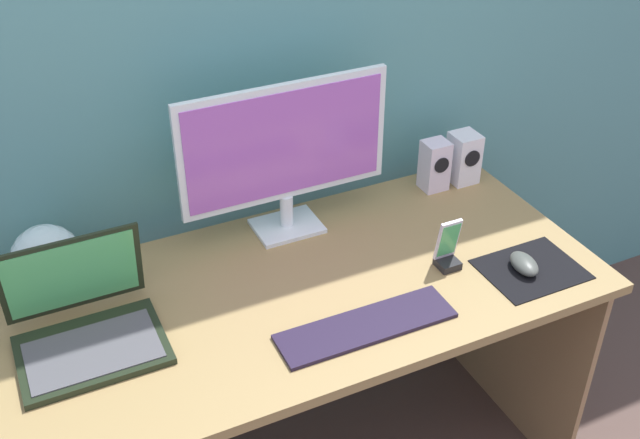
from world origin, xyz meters
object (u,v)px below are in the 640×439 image
(speaker_near_monitor, at_px, (435,165))
(fishbowl, at_px, (47,259))
(monitor, at_px, (285,151))
(speaker_right, at_px, (463,158))
(mouse, at_px, (524,264))
(laptop, at_px, (85,324))
(keyboard_external, at_px, (366,326))
(phone_in_dock, at_px, (448,250))

(speaker_near_monitor, relative_size, fishbowl, 0.89)
(monitor, distance_m, speaker_right, 0.60)
(monitor, bearing_deg, mouse, -42.90)
(fishbowl, bearing_deg, speaker_right, -0.37)
(laptop, bearing_deg, keyboard_external, -21.54)
(monitor, distance_m, keyboard_external, 0.51)
(speaker_near_monitor, xyz_separation_m, keyboard_external, (-0.48, -0.46, -0.07))
(monitor, relative_size, mouse, 5.74)
(speaker_right, distance_m, speaker_near_monitor, 0.10)
(speaker_right, bearing_deg, mouse, -104.26)
(mouse, bearing_deg, phone_in_dock, 158.05)
(speaker_near_monitor, relative_size, keyboard_external, 0.36)
(laptop, xyz_separation_m, keyboard_external, (0.59, -0.23, -0.04))
(laptop, height_order, keyboard_external, laptop)
(speaker_near_monitor, distance_m, phone_in_dock, 0.39)
(monitor, relative_size, phone_in_dock, 4.13)
(keyboard_external, height_order, mouse, mouse)
(keyboard_external, relative_size, mouse, 4.27)
(monitor, distance_m, speaker_near_monitor, 0.51)
(monitor, relative_size, fishbowl, 3.34)
(fishbowl, xyz_separation_m, mouse, (1.09, -0.45, -0.06))
(speaker_near_monitor, bearing_deg, keyboard_external, -135.76)
(laptop, bearing_deg, phone_in_dock, -7.22)
(speaker_near_monitor, height_order, mouse, speaker_near_monitor)
(laptop, xyz_separation_m, fishbowl, (-0.04, 0.24, 0.03))
(laptop, bearing_deg, fishbowl, 99.41)
(speaker_near_monitor, distance_m, mouse, 0.45)
(speaker_near_monitor, bearing_deg, phone_in_dock, -117.34)
(speaker_right, relative_size, mouse, 1.55)
(mouse, height_order, phone_in_dock, phone_in_dock)
(keyboard_external, xyz_separation_m, phone_in_dock, (0.30, 0.12, 0.04))
(speaker_right, bearing_deg, phone_in_dock, -129.12)
(phone_in_dock, bearing_deg, monitor, 132.17)
(speaker_near_monitor, height_order, keyboard_external, speaker_near_monitor)
(keyboard_external, bearing_deg, mouse, 2.83)
(fishbowl, bearing_deg, phone_in_dock, -20.75)
(laptop, height_order, mouse, laptop)
(speaker_right, xyz_separation_m, speaker_near_monitor, (-0.10, 0.00, -0.00))
(speaker_right, height_order, fishbowl, fishbowl)
(speaker_near_monitor, xyz_separation_m, mouse, (-0.01, -0.44, -0.06))
(fishbowl, relative_size, keyboard_external, 0.40)
(keyboard_external, relative_size, phone_in_dock, 3.08)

